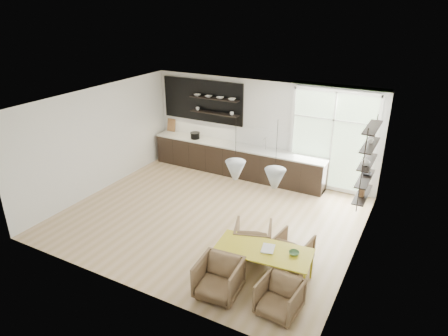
# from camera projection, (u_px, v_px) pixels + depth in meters

# --- Properties ---
(room) EXTENTS (7.02, 6.01, 2.91)m
(room) POSITION_uv_depth(u_px,v_px,m) (251.00, 152.00, 10.04)
(room) COLOR #D9B690
(room) RESTS_ON ground
(kitchen_run) EXTENTS (5.54, 0.69, 2.75)m
(kitchen_run) POSITION_uv_depth(u_px,v_px,m) (234.00, 155.00, 12.23)
(kitchen_run) COLOR black
(kitchen_run) RESTS_ON ground
(right_shelving) EXTENTS (0.26, 1.22, 1.90)m
(right_shelving) POSITION_uv_depth(u_px,v_px,m) (367.00, 164.00, 8.82)
(right_shelving) COLOR black
(right_shelving) RESTS_ON ground
(dining_table) EXTENTS (1.89, 1.00, 0.66)m
(dining_table) POSITION_uv_depth(u_px,v_px,m) (263.00, 252.00, 7.55)
(dining_table) COLOR gold
(dining_table) RESTS_ON ground
(armchair_back_left) EXTENTS (0.97, 0.98, 0.71)m
(armchair_back_left) POSITION_uv_depth(u_px,v_px,m) (253.00, 239.00, 8.43)
(armchair_back_left) COLOR brown
(armchair_back_left) RESTS_ON ground
(armchair_back_right) EXTENTS (0.76, 0.78, 0.64)m
(armchair_back_right) POSITION_uv_depth(u_px,v_px,m) (293.00, 249.00, 8.14)
(armchair_back_right) COLOR brown
(armchair_back_right) RESTS_ON ground
(armchair_front_left) EXTENTS (0.83, 0.85, 0.72)m
(armchair_front_left) POSITION_uv_depth(u_px,v_px,m) (219.00, 278.00, 7.23)
(armchair_front_left) COLOR brown
(armchair_front_left) RESTS_ON ground
(armchair_front_right) EXTENTS (0.75, 0.77, 0.64)m
(armchair_front_right) POSITION_uv_depth(u_px,v_px,m) (279.00, 298.00, 6.82)
(armchair_front_right) COLOR brown
(armchair_front_right) RESTS_ON ground
(wire_stool) EXTENTS (0.36, 0.36, 0.45)m
(wire_stool) POSITION_uv_depth(u_px,v_px,m) (212.00, 266.00, 7.67)
(wire_stool) COLOR black
(wire_stool) RESTS_ON ground
(table_book) EXTENTS (0.30, 0.36, 0.03)m
(table_book) POSITION_uv_depth(u_px,v_px,m) (262.00, 248.00, 7.56)
(table_book) COLOR white
(table_book) RESTS_ON dining_table
(table_bowl) EXTENTS (0.21, 0.21, 0.06)m
(table_bowl) POSITION_uv_depth(u_px,v_px,m) (294.00, 253.00, 7.38)
(table_bowl) COLOR #538252
(table_bowl) RESTS_ON dining_table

